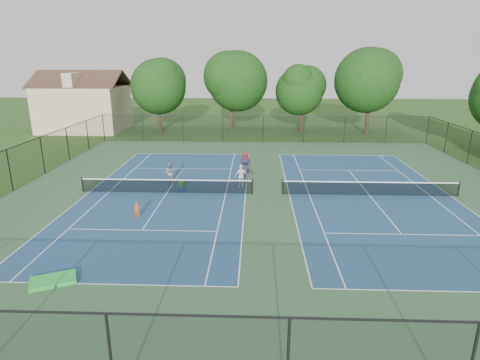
{
  "coord_description": "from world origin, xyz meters",
  "views": [
    {
      "loc": [
        -0.88,
        -26.31,
        8.99
      ],
      "look_at": [
        -1.85,
        -1.0,
        1.3
      ],
      "focal_mm": 30.0,
      "sensor_mm": 36.0,
      "label": 1
    }
  ],
  "objects_px": {
    "ball_crate": "(182,189)",
    "ball_hopper": "(182,184)",
    "tree_back_b": "(231,78)",
    "bystander_c": "(245,162)",
    "clapboard_house": "(84,106)",
    "instructor": "(170,173)",
    "tree_back_c": "(303,88)",
    "child_player": "(137,210)",
    "tree_back_d": "(371,77)",
    "bystander_b": "(245,170)",
    "tree_back_a": "(158,84)",
    "bystander_a": "(241,176)"
  },
  "relations": [
    {
      "from": "tree_back_b",
      "to": "ball_hopper",
      "type": "height_order",
      "value": "tree_back_b"
    },
    {
      "from": "tree_back_c",
      "to": "ball_crate",
      "type": "distance_m",
      "value": 27.48
    },
    {
      "from": "tree_back_b",
      "to": "bystander_a",
      "type": "xyz_separation_m",
      "value": [
        2.14,
        -24.42,
        -5.77
      ]
    },
    {
      "from": "child_player",
      "to": "instructor",
      "type": "height_order",
      "value": "instructor"
    },
    {
      "from": "tree_back_b",
      "to": "tree_back_c",
      "type": "height_order",
      "value": "tree_back_b"
    },
    {
      "from": "instructor",
      "to": "ball_hopper",
      "type": "height_order",
      "value": "instructor"
    },
    {
      "from": "tree_back_a",
      "to": "tree_back_c",
      "type": "relative_size",
      "value": 1.09
    },
    {
      "from": "clapboard_house",
      "to": "instructor",
      "type": "bearing_deg",
      "value": -55.2
    },
    {
      "from": "tree_back_b",
      "to": "bystander_a",
      "type": "relative_size",
      "value": 6.05
    },
    {
      "from": "child_player",
      "to": "ball_crate",
      "type": "relative_size",
      "value": 2.43
    },
    {
      "from": "bystander_c",
      "to": "ball_hopper",
      "type": "distance_m",
      "value": 6.64
    },
    {
      "from": "tree_back_d",
      "to": "bystander_c",
      "type": "distance_m",
      "value": 24.42
    },
    {
      "from": "clapboard_house",
      "to": "instructor",
      "type": "distance_m",
      "value": 27.71
    },
    {
      "from": "tree_back_b",
      "to": "tree_back_c",
      "type": "relative_size",
      "value": 1.19
    },
    {
      "from": "child_player",
      "to": "clapboard_house",
      "type": "bearing_deg",
      "value": 123.13
    },
    {
      "from": "instructor",
      "to": "ball_hopper",
      "type": "relative_size",
      "value": 4.13
    },
    {
      "from": "clapboard_house",
      "to": "bystander_b",
      "type": "height_order",
      "value": "clapboard_house"
    },
    {
      "from": "ball_hopper",
      "to": "instructor",
      "type": "bearing_deg",
      "value": 122.13
    },
    {
      "from": "ball_crate",
      "to": "ball_hopper",
      "type": "height_order",
      "value": "ball_hopper"
    },
    {
      "from": "bystander_b",
      "to": "ball_crate",
      "type": "xyz_separation_m",
      "value": [
        -4.43,
        -2.42,
        -0.78
      ]
    },
    {
      "from": "tree_back_d",
      "to": "child_player",
      "type": "relative_size",
      "value": 10.37
    },
    {
      "from": "tree_back_a",
      "to": "bystander_a",
      "type": "bearing_deg",
      "value": -63.57
    },
    {
      "from": "tree_back_d",
      "to": "bystander_b",
      "type": "bearing_deg",
      "value": -124.59
    },
    {
      "from": "tree_back_b",
      "to": "ball_hopper",
      "type": "bearing_deg",
      "value": -94.54
    },
    {
      "from": "ball_hopper",
      "to": "tree_back_a",
      "type": "bearing_deg",
      "value": 106.45
    },
    {
      "from": "instructor",
      "to": "bystander_b",
      "type": "distance_m",
      "value": 5.66
    },
    {
      "from": "tree_back_d",
      "to": "tree_back_b",
      "type": "bearing_deg",
      "value": 173.29
    },
    {
      "from": "clapboard_house",
      "to": "ball_crate",
      "type": "relative_size",
      "value": 26.24
    },
    {
      "from": "instructor",
      "to": "bystander_c",
      "type": "bearing_deg",
      "value": -153.4
    },
    {
      "from": "tree_back_c",
      "to": "clapboard_house",
      "type": "xyz_separation_m",
      "value": [
        -28.0,
        -0.0,
        -2.39
      ]
    },
    {
      "from": "tree_back_d",
      "to": "clapboard_house",
      "type": "relative_size",
      "value": 0.96
    },
    {
      "from": "tree_back_b",
      "to": "bystander_c",
      "type": "relative_size",
      "value": 5.55
    },
    {
      "from": "clapboard_house",
      "to": "ball_hopper",
      "type": "distance_m",
      "value": 29.99
    },
    {
      "from": "bystander_a",
      "to": "ball_hopper",
      "type": "distance_m",
      "value": 4.35
    },
    {
      "from": "tree_back_c",
      "to": "child_player",
      "type": "distance_m",
      "value": 32.66
    },
    {
      "from": "tree_back_b",
      "to": "ball_crate",
      "type": "relative_size",
      "value": 24.37
    },
    {
      "from": "ball_crate",
      "to": "ball_hopper",
      "type": "distance_m",
      "value": 0.35
    },
    {
      "from": "clapboard_house",
      "to": "child_player",
      "type": "xyz_separation_m",
      "value": [
        15.25,
        -29.66,
        -2.59
      ]
    },
    {
      "from": "tree_back_d",
      "to": "instructor",
      "type": "height_order",
      "value": "tree_back_d"
    },
    {
      "from": "tree_back_d",
      "to": "clapboard_house",
      "type": "height_order",
      "value": "tree_back_d"
    },
    {
      "from": "clapboard_house",
      "to": "tree_back_b",
      "type": "bearing_deg",
      "value": 3.01
    },
    {
      "from": "clapboard_house",
      "to": "bystander_c",
      "type": "distance_m",
      "value": 29.07
    },
    {
      "from": "tree_back_b",
      "to": "tree_back_a",
      "type": "bearing_deg",
      "value": -167.47
    },
    {
      "from": "tree_back_a",
      "to": "ball_crate",
      "type": "bearing_deg",
      "value": -73.55
    },
    {
      "from": "tree_back_a",
      "to": "clapboard_house",
      "type": "bearing_deg",
      "value": 174.29
    },
    {
      "from": "clapboard_house",
      "to": "child_player",
      "type": "height_order",
      "value": "clapboard_house"
    },
    {
      "from": "tree_back_a",
      "to": "tree_back_b",
      "type": "bearing_deg",
      "value": 12.53
    },
    {
      "from": "tree_back_b",
      "to": "instructor",
      "type": "xyz_separation_m",
      "value": [
        -3.24,
        -23.68,
        -5.79
      ]
    },
    {
      "from": "child_player",
      "to": "bystander_c",
      "type": "relative_size",
      "value": 0.55
    },
    {
      "from": "tree_back_b",
      "to": "clapboard_house",
      "type": "height_order",
      "value": "tree_back_b"
    }
  ]
}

